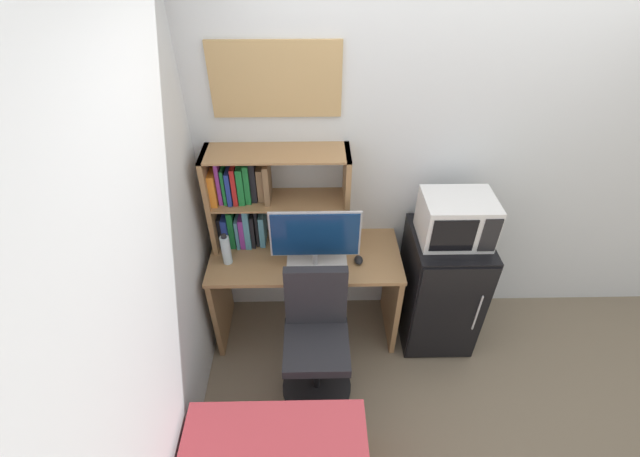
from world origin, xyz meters
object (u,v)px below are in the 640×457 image
hutch_bookshelf (256,199)px  water_bottle (226,250)px  keyboard (317,262)px  monitor (315,238)px  computer_mouse (359,260)px  wall_corkboard (276,80)px  mini_fridge (440,287)px  microwave (456,219)px  desk_chair (316,343)px

hutch_bookshelf → water_bottle: size_ratio=3.90×
keyboard → water_bottle: (-0.60, 0.02, 0.10)m
hutch_bookshelf → monitor: bearing=-34.3°
computer_mouse → wall_corkboard: (-0.51, 0.35, 1.09)m
hutch_bookshelf → mini_fridge: (1.29, -0.19, -0.67)m
monitor → microwave: 0.91m
monitor → mini_fridge: 1.06m
hutch_bookshelf → wall_corkboard: bearing=32.5°
hutch_bookshelf → wall_corkboard: (0.17, 0.11, 0.75)m
hutch_bookshelf → computer_mouse: (0.68, -0.24, -0.34)m
microwave → desk_chair: size_ratio=0.46×
microwave → desk_chair: microwave is taller
computer_mouse → water_bottle: (-0.87, 0.02, 0.09)m
desk_chair → computer_mouse: bearing=53.6°
computer_mouse → mini_fridge: (0.61, 0.05, -0.33)m
keyboard → desk_chair: size_ratio=0.41×
desk_chair → wall_corkboard: size_ratio=1.27×
monitor → computer_mouse: bearing=5.4°
monitor → keyboard: bearing=67.2°
hutch_bookshelf → desk_chair: size_ratio=0.95×
wall_corkboard → computer_mouse: bearing=-34.6°
microwave → hutch_bookshelf: bearing=171.9°
keyboard → mini_fridge: mini_fridge is taller
desk_chair → monitor: bearing=90.0°
hutch_bookshelf → microwave: 1.31m
keyboard → water_bottle: bearing=178.0°
water_bottle → desk_chair: size_ratio=0.24×
microwave → mini_fridge: bearing=-90.2°
computer_mouse → mini_fridge: size_ratio=0.09×
keyboard → computer_mouse: bearing=0.6°
monitor → wall_corkboard: bearing=120.0°
mini_fridge → water_bottle: bearing=-178.7°
microwave → desk_chair: (-0.90, -0.45, -0.66)m
mini_fridge → desk_chair: bearing=-153.8°
computer_mouse → desk_chair: (-0.29, -0.39, -0.36)m
water_bottle → keyboard: bearing=-2.0°
mini_fridge → microwave: size_ratio=2.08×
computer_mouse → wall_corkboard: 1.25m
computer_mouse → hutch_bookshelf: bearing=160.7°
keyboard → mini_fridge: size_ratio=0.43×
water_bottle → monitor: bearing=-4.4°
microwave → desk_chair: 1.20m
hutch_bookshelf → monitor: hutch_bookshelf is taller
keyboard → microwave: 0.94m
hutch_bookshelf → computer_mouse: hutch_bookshelf is taller
monitor → keyboard: (0.01, 0.02, -0.23)m
computer_mouse → monitor: bearing=-174.6°
mini_fridge → keyboard: bearing=-176.5°
keyboard → computer_mouse: computer_mouse is taller
keyboard → water_bottle: 0.60m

